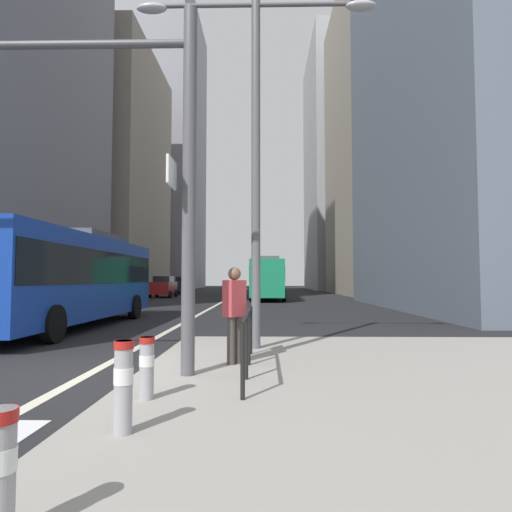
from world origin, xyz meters
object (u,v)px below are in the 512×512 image
at_px(traffic_signal_gantry, 47,127).
at_px(car_oncoming_far, 184,285).
at_px(car_receding_near, 271,284).
at_px(city_bus_red_distant, 266,278).
at_px(city_bus_blue_oncoming, 70,274).
at_px(car_receding_far, 260,284).
at_px(pedestrian_waiting, 234,310).
at_px(bollard_left, 123,382).
at_px(street_lamp_post, 256,119).
at_px(city_bus_red_receding, 268,277).
at_px(bollard_right, 147,364).
at_px(car_oncoming_mid, 163,287).

bearing_deg(traffic_signal_gantry, car_oncoming_far, 97.50).
relative_size(car_receding_near, car_oncoming_far, 1.03).
bearing_deg(city_bus_red_distant, city_bus_blue_oncoming, -99.94).
bearing_deg(car_receding_far, city_bus_blue_oncoming, -96.64).
distance_m(car_receding_far, pedestrian_waiting, 58.16).
distance_m(city_bus_blue_oncoming, pedestrian_waiting, 9.29).
height_order(bollard_left, pedestrian_waiting, pedestrian_waiting).
bearing_deg(bollard_left, car_receding_near, 87.74).
bearing_deg(bollard_left, city_bus_blue_oncoming, 116.85).
height_order(city_bus_red_distant, street_lamp_post, street_lamp_post).
xyz_separation_m(city_bus_red_distant, car_receding_near, (0.88, 12.41, -0.85)).
bearing_deg(bollard_left, car_oncoming_far, 99.80).
relative_size(city_bus_red_receding, traffic_signal_gantry, 1.66).
xyz_separation_m(city_bus_blue_oncoming, traffic_signal_gantry, (3.12, -7.86, 2.32)).
height_order(city_bus_blue_oncoming, traffic_signal_gantry, traffic_signal_gantry).
relative_size(city_bus_blue_oncoming, bollard_right, 14.02).
height_order(city_bus_red_distant, bollard_right, city_bus_red_distant).
xyz_separation_m(city_bus_red_distant, pedestrian_waiting, (-0.72, -46.12, -0.72)).
bearing_deg(car_receding_near, city_bus_red_distant, -94.07).
relative_size(bollard_right, pedestrian_waiting, 0.45).
xyz_separation_m(city_bus_blue_oncoming, street_lamp_post, (6.50, -5.16, 3.45)).
xyz_separation_m(city_bus_blue_oncoming, car_oncoming_mid, (-2.59, 24.91, -0.85)).
distance_m(city_bus_red_receding, car_receding_far, 30.12).
height_order(traffic_signal_gantry, bollard_right, traffic_signal_gantry).
bearing_deg(car_receding_far, traffic_signal_gantry, -92.75).
bearing_deg(car_oncoming_far, city_bus_blue_oncoming, -85.96).
bearing_deg(car_oncoming_mid, car_oncoming_far, 88.94).
bearing_deg(car_receding_near, street_lamp_post, -91.26).
height_order(city_bus_blue_oncoming, bollard_left, city_bus_blue_oncoming).
xyz_separation_m(car_oncoming_mid, car_receding_near, (10.34, 26.69, 0.00)).
distance_m(city_bus_blue_oncoming, car_receding_near, 52.18).
relative_size(traffic_signal_gantry, pedestrian_waiting, 4.01).
xyz_separation_m(car_receding_far, traffic_signal_gantry, (-2.84, -59.09, 3.16)).
bearing_deg(city_bus_red_receding, car_oncoming_mid, 158.55).
xyz_separation_m(car_receding_near, car_receding_far, (-1.79, -0.37, -0.00)).
xyz_separation_m(city_bus_red_receding, car_receding_far, (-1.06, 30.09, -0.85)).
relative_size(city_bus_red_receding, bollard_left, 12.70).
distance_m(city_bus_red_distant, car_receding_near, 12.47).
distance_m(city_bus_blue_oncoming, city_bus_red_receding, 22.27).
bearing_deg(city_bus_red_distant, car_receding_near, 85.93).
distance_m(car_oncoming_far, pedestrian_waiting, 42.02).
bearing_deg(bollard_right, city_bus_red_receding, 86.57).
distance_m(car_receding_near, bollard_right, 60.89).
bearing_deg(car_receding_far, car_oncoming_mid, -107.99).
distance_m(car_receding_near, car_receding_far, 1.83).
bearing_deg(bollard_left, car_receding_far, 89.39).
distance_m(city_bus_blue_oncoming, bollard_right, 10.68).
height_order(city_bus_blue_oncoming, city_bus_red_receding, same).
bearing_deg(city_bus_blue_oncoming, car_oncoming_mid, 95.93).
bearing_deg(traffic_signal_gantry, street_lamp_post, 38.64).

